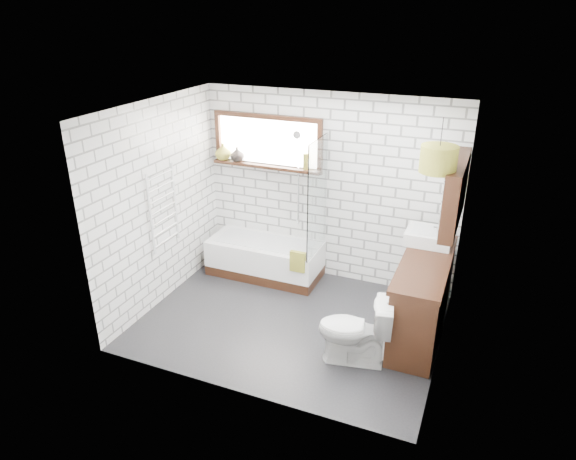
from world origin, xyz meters
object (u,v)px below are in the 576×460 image
at_px(bathtub, 265,258).
at_px(pendant, 439,159).
at_px(vanity, 422,297).
at_px(basin, 429,236).
at_px(toilet, 354,330).

height_order(bathtub, pendant, pendant).
bearing_deg(pendant, bathtub, 161.18).
distance_m(vanity, pendant, 1.65).
height_order(basin, toilet, basin).
distance_m(bathtub, vanity, 2.30).
bearing_deg(vanity, bathtub, 165.29).
bearing_deg(bathtub, basin, -2.50).
relative_size(basin, pendant, 1.44).
bearing_deg(bathtub, pendant, -18.82).
bearing_deg(basin, vanity, -82.97).
xyz_separation_m(basin, pendant, (0.07, -0.66, 1.11)).
height_order(bathtub, toilet, toilet).
xyz_separation_m(vanity, basin, (-0.06, 0.49, 0.53)).
height_order(basin, pendant, pendant).
bearing_deg(toilet, bathtub, -141.05).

